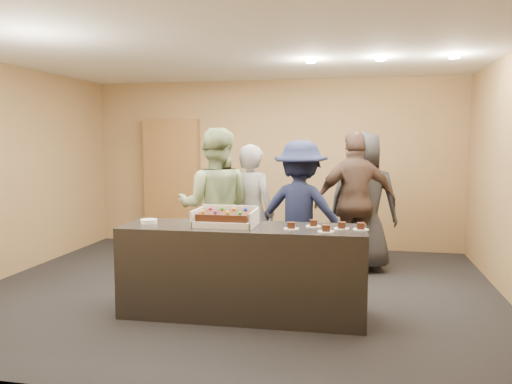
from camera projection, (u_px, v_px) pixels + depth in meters
room at (236, 175)px, 5.69m from camera, size 6.04×6.00×2.70m
serving_counter at (243, 271)px, 4.96m from camera, size 2.42×0.77×0.90m
storage_cabinet at (172, 182)px, 8.41m from camera, size 0.95×0.15×2.09m
cake_box at (226, 221)px, 4.96m from camera, size 0.60×0.42×0.18m
sheet_cake at (225, 216)px, 4.93m from camera, size 0.51×0.35×0.11m
plate_stack at (149, 221)px, 5.07m from camera, size 0.17×0.17×0.04m
slice_a at (291, 227)px, 4.74m from camera, size 0.15×0.15×0.07m
slice_b at (314, 224)px, 4.87m from camera, size 0.15×0.15×0.07m
slice_c at (326, 230)px, 4.59m from camera, size 0.15×0.15×0.07m
slice_d at (342, 227)px, 4.75m from camera, size 0.15×0.15×0.07m
slice_e at (361, 227)px, 4.70m from camera, size 0.15×0.15×0.07m
person_server_grey at (251, 213)px, 6.12m from camera, size 0.71×0.57×1.69m
person_sage_man at (215, 207)px, 5.99m from camera, size 1.00×0.83×1.89m
person_navy_man at (300, 213)px, 6.01m from camera, size 1.18×0.75×1.74m
person_brown_extra at (356, 202)px, 6.51m from camera, size 1.18×0.77×1.86m
person_dark_suit at (364, 201)px, 6.65m from camera, size 0.91×0.60×1.86m
ceiling_spotlights at (381, 59)px, 5.72m from camera, size 1.72×0.12×0.03m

